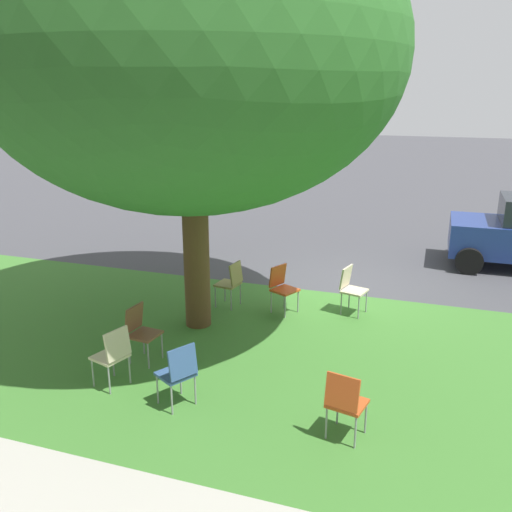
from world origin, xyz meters
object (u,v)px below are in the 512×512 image
Objects in this scene: chair_1 at (231,281)px; chair_6 at (351,286)px; street_tree at (190,53)px; chair_2 at (113,353)px; chair_4 at (282,285)px; chair_0 at (178,371)px; chair_3 at (345,400)px; chair_5 at (141,329)px.

chair_1 is 1.00× the size of chair_6.
street_tree is 4.58m from chair_2.
chair_4 is (-0.97, -0.07, 0.00)m from chair_1.
chair_0 and chair_6 have the same top height.
chair_3 is 1.00× the size of chair_5.
chair_3 is 3.38m from chair_5.
chair_3 and chair_5 have the same top height.
street_tree is 5.54m from chair_3.
chair_4 is 2.91m from chair_5.
chair_5 is (0.26, 1.49, -3.96)m from street_tree.
street_tree reaches higher than chair_5.
chair_0 is 2.14m from chair_3.
chair_4 is at bearing -175.79° from chair_1.
street_tree is 4.73m from chair_0.
chair_2 is (0.23, 2.29, -3.96)m from street_tree.
chair_4 is at bearing -120.73° from chair_5.
chair_0 is 1.00× the size of chair_2.
chair_3 is 3.90m from chair_4.
chair_4 is at bearing -113.75° from chair_2.
chair_1 is 1.00× the size of chair_2.
chair_2 is (1.07, -0.16, 0.00)m from chair_0.
chair_5 is 1.00× the size of chair_6.
chair_5 is at bearing -16.90° from chair_3.
chair_6 is at bearing -82.03° from chair_3.
chair_5 is 3.92m from chair_6.
chair_6 is (-2.18, -0.41, 0.00)m from chair_1.
chair_6 is (-2.66, -3.65, 0.00)m from chair_2.
street_tree is 7.87× the size of chair_5.
chair_0 and chair_3 have the same top height.
chair_2 is 4.52m from chair_6.
chair_1 is at bearing 10.74° from chair_6.
chair_1 is 1.00× the size of chair_5.
chair_0 is at bearing 67.23° from chair_6.
chair_4 is (-1.23, -1.01, -3.96)m from street_tree.
chair_1 is at bearing -102.05° from chair_5.
chair_5 is (0.52, 2.43, 0.00)m from chair_1.
street_tree is at bearing -39.75° from chair_3.
street_tree is at bearing 39.59° from chair_4.
chair_1 and chair_3 have the same top height.
chair_1 and chair_4 have the same top height.
chair_3 is at bearing 176.72° from chair_2.
chair_3 is at bearing 163.10° from chair_5.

